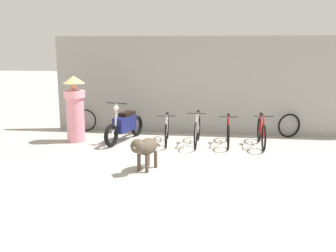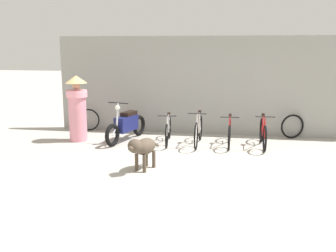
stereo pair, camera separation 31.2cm
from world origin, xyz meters
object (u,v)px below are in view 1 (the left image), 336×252
object	(u,v)px
motorcycle	(125,125)
bicycle_0	(167,130)
spare_tire_right	(85,120)
spare_tire_left	(289,126)
bicycle_2	(228,132)
stray_dog	(145,148)
bicycle_3	(261,133)
bicycle_1	(197,131)
person_in_robes	(75,107)

from	to	relation	value
motorcycle	bicycle_0	bearing A→B (deg)	104.07
spare_tire_right	spare_tire_left	bearing A→B (deg)	-0.02
bicycle_2	spare_tire_right	xyz separation A→B (m)	(-4.18, 1.07, -0.00)
spare_tire_right	stray_dog	bearing A→B (deg)	-54.25
stray_dog	spare_tire_right	bearing A→B (deg)	-125.43
bicycle_3	spare_tire_right	xyz separation A→B (m)	(-5.01, 1.09, -0.02)
bicycle_2	spare_tire_left	xyz separation A→B (m)	(1.67, 1.07, 0.01)
bicycle_1	motorcycle	bearing A→B (deg)	-92.61
bicycle_2	stray_dog	distance (m)	2.93
bicycle_2	spare_tire_left	bearing A→B (deg)	122.48
bicycle_1	motorcycle	size ratio (longest dim) A/B	0.89
bicycle_1	spare_tire_right	bearing A→B (deg)	-108.31
bicycle_0	person_in_robes	bearing A→B (deg)	-91.46
person_in_robes	spare_tire_right	size ratio (longest dim) A/B	2.64
bicycle_0	person_in_robes	xyz separation A→B (m)	(-2.40, -0.18, 0.59)
bicycle_1	spare_tire_right	world-z (taller)	bicycle_1
bicycle_1	spare_tire_left	size ratio (longest dim) A/B	2.54
bicycle_0	spare_tire_right	xyz separation A→B (m)	(-2.60, 1.08, -0.00)
person_in_robes	bicycle_2	bearing A→B (deg)	164.50
bicycle_1	bicycle_3	distance (m)	1.61
stray_dog	spare_tire_right	distance (m)	4.28
bicycle_1	bicycle_3	bearing A→B (deg)	93.17
bicycle_0	bicycle_1	size ratio (longest dim) A/B	0.96
bicycle_0	spare_tire_left	xyz separation A→B (m)	(3.25, 1.08, 0.01)
spare_tire_right	bicycle_2	bearing A→B (deg)	-14.42
bicycle_3	spare_tire_right	bearing A→B (deg)	-103.59
bicycle_0	motorcycle	distance (m)	1.14
motorcycle	person_in_robes	bearing A→B (deg)	-65.37
bicycle_0	spare_tire_right	size ratio (longest dim) A/B	2.48
motorcycle	person_in_robes	distance (m)	1.38
bicycle_1	bicycle_3	world-z (taller)	bicycle_1
spare_tire_right	bicycle_1	bearing A→B (deg)	-18.89
motorcycle	spare_tire_left	xyz separation A→B (m)	(4.39, 1.05, -0.09)
spare_tire_left	spare_tire_right	bearing A→B (deg)	179.98
bicycle_0	bicycle_3	size ratio (longest dim) A/B	1.00
motorcycle	bicycle_2	bearing A→B (deg)	104.86
bicycle_0	bicycle_2	bearing A→B (deg)	84.29
spare_tire_right	bicycle_0	bearing A→B (deg)	-22.55
spare_tire_left	bicycle_2	bearing A→B (deg)	-147.32
bicycle_3	motorcycle	world-z (taller)	motorcycle
bicycle_2	bicycle_3	size ratio (longest dim) A/B	0.97
bicycle_0	motorcycle	xyz separation A→B (m)	(-1.13, 0.02, 0.10)
person_in_robes	spare_tire_right	bearing A→B (deg)	-99.46
bicycle_3	person_in_robes	bearing A→B (deg)	-89.26
bicycle_2	person_in_robes	bearing A→B (deg)	-87.50
bicycle_3	stray_dog	bearing A→B (deg)	-47.84
spare_tire_left	spare_tire_right	world-z (taller)	spare_tire_left
stray_dog	spare_tire_right	size ratio (longest dim) A/B	1.64
stray_dog	person_in_robes	distance (m)	3.22
bicycle_2	motorcycle	bearing A→B (deg)	-90.63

